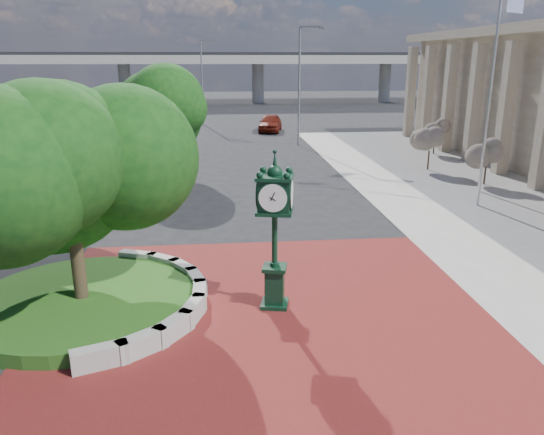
{
  "coord_description": "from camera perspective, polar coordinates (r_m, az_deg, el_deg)",
  "views": [
    {
      "loc": [
        -1.12,
        -13.71,
        6.65
      ],
      "look_at": [
        0.39,
        1.5,
        2.05
      ],
      "focal_mm": 35.0,
      "sensor_mm": 36.0,
      "label": 1
    }
  ],
  "objects": [
    {
      "name": "plaza",
      "position": [
        14.38,
        -0.56,
        -10.72
      ],
      "size": [
        12.0,
        12.0,
        0.04
      ],
      "primitive_type": "cube",
      "color": "maroon",
      "rests_on": "ground"
    },
    {
      "name": "street_lamp_near",
      "position": [
        42.2,
        3.25,
        14.83
      ],
      "size": [
        1.9,
        0.95,
        8.97
      ],
      "color": "slate",
      "rests_on": "ground"
    },
    {
      "name": "parked_car",
      "position": [
        50.77,
        -0.19,
        10.14
      ],
      "size": [
        2.83,
        5.06,
        1.63
      ],
      "primitive_type": "imported",
      "rotation": [
        0.0,
        0.0,
        -0.2
      ],
      "color": "#5D180D",
      "rests_on": "ground"
    },
    {
      "name": "shrub_mid",
      "position": [
        34.15,
        16.6,
        7.54
      ],
      "size": [
        1.2,
        1.2,
        2.2
      ],
      "color": "#38281C",
      "rests_on": "ground"
    },
    {
      "name": "tree_street",
      "position": [
        32.02,
        -10.97,
        10.33
      ],
      "size": [
        4.4,
        4.4,
        5.45
      ],
      "color": "#38281C",
      "rests_on": "ground"
    },
    {
      "name": "post_clock",
      "position": [
        14.11,
        0.29,
        -0.83
      ],
      "size": [
        1.05,
        1.05,
        4.35
      ],
      "color": "black",
      "rests_on": "ground"
    },
    {
      "name": "tree_planter",
      "position": [
        14.54,
        -21.06,
        4.02
      ],
      "size": [
        5.2,
        5.2,
        6.33
      ],
      "color": "#38281C",
      "rests_on": "ground"
    },
    {
      "name": "flagpole_b",
      "position": [
        28.82,
        22.46,
        12.53
      ],
      "size": [
        1.46,
        0.78,
        10.04
      ],
      "color": "silver",
      "rests_on": "ground"
    },
    {
      "name": "overpass",
      "position": [
        83.71,
        -5.27,
        16.6
      ],
      "size": [
        90.0,
        12.0,
        7.5
      ],
      "color": "#9E9B93",
      "rests_on": "ground"
    },
    {
      "name": "grass_bed",
      "position": [
        15.64,
        -19.71,
        -8.67
      ],
      "size": [
        6.1,
        6.1,
        0.4
      ],
      "primitive_type": "cylinder",
      "color": "#214614",
      "rests_on": "ground"
    },
    {
      "name": "shrub_far",
      "position": [
        40.04,
        17.15,
        8.76
      ],
      "size": [
        1.2,
        1.2,
        2.2
      ],
      "color": "#38281C",
      "rests_on": "ground"
    },
    {
      "name": "flagpole_a",
      "position": [
        25.9,
        22.59,
        13.76
      ],
      "size": [
        1.78,
        0.34,
        11.43
      ],
      "color": "silver",
      "rests_on": "ground"
    },
    {
      "name": "ground",
      "position": [
        15.28,
        -0.9,
        -9.06
      ],
      "size": [
        200.0,
        200.0,
        0.0
      ],
      "primitive_type": "plane",
      "color": "black",
      "rests_on": "ground"
    },
    {
      "name": "shrub_near",
      "position": [
        31.05,
        22.13,
        6.14
      ],
      "size": [
        1.2,
        1.2,
        2.2
      ],
      "color": "#38281C",
      "rests_on": "ground"
    },
    {
      "name": "street_lamp_far",
      "position": [
        56.48,
        -7.35,
        14.88
      ],
      "size": [
        1.88,
        0.57,
        8.44
      ],
      "color": "slate",
      "rests_on": "ground"
    },
    {
      "name": "planter_wall",
      "position": [
        15.2,
        -11.24,
        -8.41
      ],
      "size": [
        2.96,
        6.77,
        0.54
      ],
      "color": "#9E9B93",
      "rests_on": "ground"
    }
  ]
}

